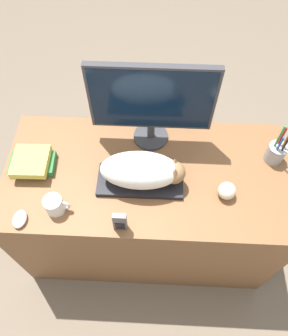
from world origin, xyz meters
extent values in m
plane|color=#6B5B4C|center=(0.00, 0.00, 0.00)|extent=(12.00, 12.00, 0.00)
cube|color=brown|center=(0.00, 0.32, 0.37)|extent=(1.35, 0.65, 0.75)
cube|color=black|center=(-0.03, 0.27, 0.76)|extent=(0.39, 0.17, 0.02)
ellipsoid|color=white|center=(-0.03, 0.27, 0.85)|extent=(0.35, 0.17, 0.16)
sphere|color=olive|center=(0.12, 0.27, 0.84)|extent=(0.10, 0.10, 0.10)
cone|color=olive|center=(0.12, 0.25, 0.89)|extent=(0.04, 0.04, 0.04)
cone|color=olive|center=(0.12, 0.30, 0.89)|extent=(0.04, 0.04, 0.04)
cylinder|color=#333338|center=(0.01, 0.53, 0.76)|extent=(0.17, 0.17, 0.02)
cylinder|color=#333338|center=(0.01, 0.53, 0.81)|extent=(0.04, 0.04, 0.09)
cube|color=#333338|center=(0.01, 0.53, 1.02)|extent=(0.55, 0.03, 0.35)
cube|color=black|center=(0.01, 0.52, 1.02)|extent=(0.53, 0.01, 0.33)
ellipsoid|color=silver|center=(-0.53, 0.06, 0.76)|extent=(0.06, 0.08, 0.03)
cylinder|color=silver|center=(-0.39, 0.12, 0.79)|extent=(0.08, 0.08, 0.08)
torus|color=silver|center=(-0.35, 0.12, 0.79)|extent=(0.06, 0.01, 0.06)
cylinder|color=#939399|center=(0.59, 0.43, 0.80)|extent=(0.09, 0.09, 0.10)
cylinder|color=orange|center=(0.61, 0.44, 0.86)|extent=(0.01, 0.01, 0.14)
cylinder|color=#B21E1E|center=(0.59, 0.45, 0.87)|extent=(0.01, 0.01, 0.17)
cylinder|color=#338C38|center=(0.58, 0.44, 0.88)|extent=(0.01, 0.01, 0.19)
cylinder|color=#1E47B2|center=(0.58, 0.42, 0.86)|extent=(0.01, 0.01, 0.14)
cylinder|color=black|center=(0.61, 0.41, 0.87)|extent=(0.01, 0.01, 0.17)
sphere|color=beige|center=(0.35, 0.22, 0.79)|extent=(0.08, 0.08, 0.08)
cube|color=#4C4C51|center=(-0.10, 0.05, 0.81)|extent=(0.06, 0.02, 0.12)
cube|color=black|center=(-0.10, 0.03, 0.79)|extent=(0.04, 0.00, 0.05)
cube|color=#2D6B38|center=(-0.54, 0.34, 0.77)|extent=(0.21, 0.14, 0.04)
cube|color=#CCC14C|center=(-0.54, 0.33, 0.80)|extent=(0.17, 0.17, 0.03)
camera|label=1|loc=(0.02, -0.49, 2.04)|focal=35.00mm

